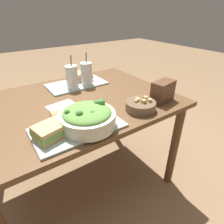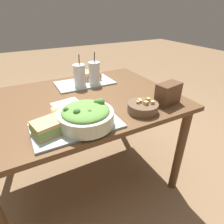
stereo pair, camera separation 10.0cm
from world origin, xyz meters
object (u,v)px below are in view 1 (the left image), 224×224
at_px(soup_bowl, 141,105).
at_px(drink_cup_red, 86,75).
at_px(napkin_folded, 62,106).
at_px(sandwich_far, 82,76).
at_px(chip_bag, 163,91).
at_px(baguette_near, 67,114).
at_px(salad_bowl, 87,117).
at_px(baguette_far, 75,75).
at_px(sandwich_near, 51,131).
at_px(drink_cup_dark, 72,78).

distance_m(soup_bowl, drink_cup_red, 0.54).
height_order(soup_bowl, drink_cup_red, drink_cup_red).
bearing_deg(drink_cup_red, napkin_folded, -143.23).
distance_m(sandwich_far, chip_bag, 0.68).
xyz_separation_m(baguette_near, napkin_folded, (0.04, 0.19, -0.05)).
bearing_deg(salad_bowl, chip_bag, 0.42).
bearing_deg(baguette_far, napkin_folded, 145.29).
bearing_deg(napkin_folded, soup_bowl, -40.30).
bearing_deg(sandwich_near, napkin_folded, 47.64).
distance_m(soup_bowl, chip_bag, 0.20).
height_order(salad_bowl, baguette_far, salad_bowl).
bearing_deg(drink_cup_red, salad_bowl, -117.49).
bearing_deg(salad_bowl, sandwich_near, 175.65).
bearing_deg(sandwich_near, baguette_far, 43.67).
xyz_separation_m(baguette_near, sandwich_far, (0.35, 0.53, -0.00)).
bearing_deg(sandwich_near, baguette_near, 25.20).
xyz_separation_m(baguette_near, baguette_far, (0.30, 0.56, -0.00)).
height_order(soup_bowl, baguette_far, baguette_far).
relative_size(salad_bowl, baguette_near, 1.72).
bearing_deg(salad_bowl, baguette_near, 121.57).
bearing_deg(sandwich_near, drink_cup_red, 34.66).
distance_m(sandwich_near, baguette_far, 0.78).
xyz_separation_m(salad_bowl, drink_cup_dark, (0.15, 0.52, 0.02)).
bearing_deg(chip_bag, drink_cup_dark, 117.14).
height_order(sandwich_near, drink_cup_dark, drink_cup_dark).
relative_size(sandwich_near, baguette_far, 1.52).
xyz_separation_m(baguette_far, napkin_folded, (-0.26, -0.37, -0.05)).
distance_m(sandwich_near, napkin_folded, 0.33).
bearing_deg(baguette_far, sandwich_far, -122.76).
bearing_deg(drink_cup_dark, baguette_far, 59.45).
xyz_separation_m(baguette_far, chip_bag, (0.30, -0.66, 0.02)).
height_order(drink_cup_red, chip_bag, drink_cup_red).
height_order(drink_cup_dark, chip_bag, drink_cup_dark).
height_order(baguette_far, drink_cup_dark, drink_cup_dark).
bearing_deg(drink_cup_red, drink_cup_dark, 180.00).
distance_m(baguette_near, sandwich_far, 0.64).
bearing_deg(salad_bowl, napkin_folded, 94.26).
relative_size(drink_cup_dark, drink_cup_red, 0.99).
height_order(salad_bowl, sandwich_far, salad_bowl).
xyz_separation_m(soup_bowl, drink_cup_red, (-0.07, 0.53, 0.06)).
distance_m(soup_bowl, baguette_near, 0.42).
bearing_deg(soup_bowl, sandwich_far, 95.09).
distance_m(drink_cup_dark, chip_bag, 0.65).
xyz_separation_m(sandwich_far, drink_cup_dark, (-0.13, -0.12, 0.04)).
xyz_separation_m(salad_bowl, soup_bowl, (0.34, -0.01, -0.03)).
height_order(sandwich_far, chip_bag, chip_bag).
distance_m(baguette_near, drink_cup_red, 0.53).
xyz_separation_m(salad_bowl, sandwich_near, (-0.18, 0.01, -0.02)).
xyz_separation_m(soup_bowl, baguette_far, (-0.10, 0.68, 0.02)).
bearing_deg(napkin_folded, chip_bag, -27.64).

